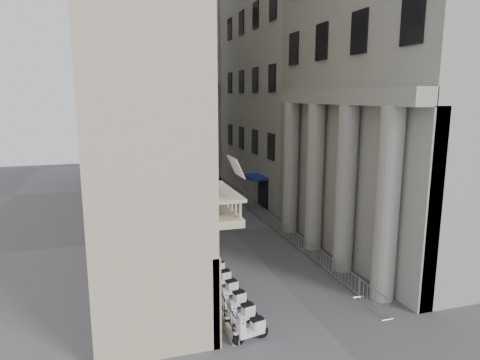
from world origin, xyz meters
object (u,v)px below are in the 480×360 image
at_px(info_kiosk, 178,221).
at_px(pedestrian_a, 228,205).
at_px(security_tent, 195,180).
at_px(scooter_0, 251,341).
at_px(pedestrian_b, 220,185).
at_px(street_lamp, 167,162).

xyz_separation_m(info_kiosk, pedestrian_a, (5.05, 3.58, 0.07)).
bearing_deg(security_tent, scooter_0, -95.01).
bearing_deg(security_tent, pedestrian_a, -42.01).
bearing_deg(pedestrian_b, scooter_0, 114.33).
bearing_deg(info_kiosk, pedestrian_b, 44.53).
relative_size(scooter_0, info_kiosk, 0.88).
distance_m(pedestrian_a, pedestrian_b, 9.16).
relative_size(scooter_0, pedestrian_b, 0.90).
relative_size(scooter_0, street_lamp, 0.20).
distance_m(scooter_0, security_tent, 22.31).
height_order(scooter_0, info_kiosk, info_kiosk).
height_order(scooter_0, pedestrian_b, pedestrian_b).
relative_size(security_tent, info_kiosk, 2.51).
height_order(security_tent, pedestrian_a, security_tent).
bearing_deg(pedestrian_a, street_lamp, -38.11).
relative_size(scooter_0, security_tent, 0.35).
distance_m(street_lamp, info_kiosk, 7.96).
xyz_separation_m(security_tent, pedestrian_b, (4.12, 6.76, -2.07)).
relative_size(pedestrian_a, pedestrian_b, 1.12).
relative_size(security_tent, pedestrian_a, 2.30).
bearing_deg(info_kiosk, scooter_0, -105.41).
bearing_deg(street_lamp, pedestrian_a, -48.18).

